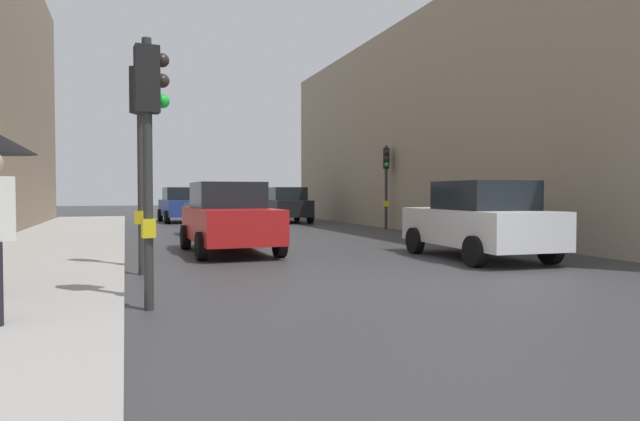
{
  "coord_description": "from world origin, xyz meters",
  "views": [
    {
      "loc": [
        -5.19,
        -7.96,
        1.51
      ],
      "look_at": [
        -0.1,
        6.76,
        1.01
      ],
      "focal_mm": 31.75,
      "sensor_mm": 36.0,
      "label": 1
    }
  ],
  "objects_px": {
    "car_silver_hatchback": "(242,202)",
    "car_dark_suv": "(286,205)",
    "traffic_light_near_left": "(149,123)",
    "car_red_sedan": "(229,218)",
    "car_green_estate": "(222,211)",
    "car_blue_van": "(181,205)",
    "car_white_compact": "(479,220)",
    "traffic_light_mid_street": "(386,172)",
    "traffic_light_near_right": "(142,128)"
  },
  "relations": [
    {
      "from": "traffic_light_near_left",
      "to": "car_white_compact",
      "type": "height_order",
      "value": "traffic_light_near_left"
    },
    {
      "from": "traffic_light_near_left",
      "to": "traffic_light_near_right",
      "type": "bearing_deg",
      "value": 90.07
    },
    {
      "from": "car_silver_hatchback",
      "to": "traffic_light_near_right",
      "type": "bearing_deg",
      "value": -105.1
    },
    {
      "from": "car_red_sedan",
      "to": "car_white_compact",
      "type": "xyz_separation_m",
      "value": [
        5.15,
        -3.11,
        0.0
      ]
    },
    {
      "from": "traffic_light_near_right",
      "to": "car_green_estate",
      "type": "distance_m",
      "value": 9.13
    },
    {
      "from": "car_silver_hatchback",
      "to": "car_red_sedan",
      "type": "distance_m",
      "value": 22.94
    },
    {
      "from": "traffic_light_near_left",
      "to": "car_green_estate",
      "type": "relative_size",
      "value": 0.8
    },
    {
      "from": "traffic_light_near_left",
      "to": "car_blue_van",
      "type": "xyz_separation_m",
      "value": [
        2.4,
        21.87,
        -1.51
      ]
    },
    {
      "from": "traffic_light_near_left",
      "to": "traffic_light_mid_street",
      "type": "relative_size",
      "value": 1.01
    },
    {
      "from": "car_red_sedan",
      "to": "traffic_light_mid_street",
      "type": "bearing_deg",
      "value": 42.06
    },
    {
      "from": "traffic_light_near_right",
      "to": "car_dark_suv",
      "type": "relative_size",
      "value": 0.91
    },
    {
      "from": "car_silver_hatchback",
      "to": "car_white_compact",
      "type": "relative_size",
      "value": 1.0
    },
    {
      "from": "car_red_sedan",
      "to": "car_green_estate",
      "type": "relative_size",
      "value": 0.98
    },
    {
      "from": "car_green_estate",
      "to": "traffic_light_near_right",
      "type": "bearing_deg",
      "value": -108.31
    },
    {
      "from": "traffic_light_near_left",
      "to": "car_blue_van",
      "type": "relative_size",
      "value": 0.8
    },
    {
      "from": "traffic_light_near_left",
      "to": "car_green_estate",
      "type": "bearing_deg",
      "value": 76.59
    },
    {
      "from": "car_blue_van",
      "to": "car_dark_suv",
      "type": "bearing_deg",
      "value": -21.46
    },
    {
      "from": "traffic_light_mid_street",
      "to": "car_green_estate",
      "type": "height_order",
      "value": "traffic_light_mid_street"
    },
    {
      "from": "car_silver_hatchback",
      "to": "car_dark_suv",
      "type": "relative_size",
      "value": 0.99
    },
    {
      "from": "car_blue_van",
      "to": "car_red_sedan",
      "type": "bearing_deg",
      "value": -90.98
    },
    {
      "from": "car_red_sedan",
      "to": "car_dark_suv",
      "type": "distance_m",
      "value": 14.38
    },
    {
      "from": "car_silver_hatchback",
      "to": "car_green_estate",
      "type": "distance_m",
      "value": 17.66
    },
    {
      "from": "car_silver_hatchback",
      "to": "car_white_compact",
      "type": "distance_m",
      "value": 25.54
    },
    {
      "from": "traffic_light_mid_street",
      "to": "car_green_estate",
      "type": "xyz_separation_m",
      "value": [
        -6.98,
        -1.64,
        -1.47
      ]
    },
    {
      "from": "car_blue_van",
      "to": "car_white_compact",
      "type": "distance_m",
      "value": 19.09
    },
    {
      "from": "car_red_sedan",
      "to": "car_white_compact",
      "type": "bearing_deg",
      "value": -31.12
    },
    {
      "from": "traffic_light_mid_street",
      "to": "car_white_compact",
      "type": "bearing_deg",
      "value": -104.01
    },
    {
      "from": "traffic_light_near_right",
      "to": "traffic_light_mid_street",
      "type": "distance_m",
      "value": 14.09
    },
    {
      "from": "car_red_sedan",
      "to": "car_green_estate",
      "type": "bearing_deg",
      "value": 82.75
    },
    {
      "from": "traffic_light_mid_street",
      "to": "car_red_sedan",
      "type": "relative_size",
      "value": 0.8
    },
    {
      "from": "car_green_estate",
      "to": "car_white_compact",
      "type": "height_order",
      "value": "same"
    },
    {
      "from": "car_silver_hatchback",
      "to": "car_blue_van",
      "type": "bearing_deg",
      "value": -122.56
    },
    {
      "from": "car_silver_hatchback",
      "to": "car_red_sedan",
      "type": "xyz_separation_m",
      "value": [
        -4.79,
        -22.43,
        0.0
      ]
    },
    {
      "from": "car_red_sedan",
      "to": "car_blue_van",
      "type": "distance_m",
      "value": 15.35
    },
    {
      "from": "traffic_light_mid_street",
      "to": "car_blue_van",
      "type": "height_order",
      "value": "traffic_light_mid_street"
    },
    {
      "from": "traffic_light_near_right",
      "to": "traffic_light_mid_street",
      "type": "bearing_deg",
      "value": 46.01
    },
    {
      "from": "traffic_light_mid_street",
      "to": "car_green_estate",
      "type": "bearing_deg",
      "value": -166.78
    },
    {
      "from": "car_white_compact",
      "to": "car_blue_van",
      "type": "bearing_deg",
      "value": 104.83
    },
    {
      "from": "traffic_light_near_right",
      "to": "car_green_estate",
      "type": "relative_size",
      "value": 0.9
    },
    {
      "from": "traffic_light_near_right",
      "to": "car_green_estate",
      "type": "xyz_separation_m",
      "value": [
        2.81,
        8.5,
        -1.79
      ]
    },
    {
      "from": "car_green_estate",
      "to": "car_white_compact",
      "type": "relative_size",
      "value": 1.01
    },
    {
      "from": "car_green_estate",
      "to": "car_dark_suv",
      "type": "relative_size",
      "value": 1.01
    },
    {
      "from": "car_red_sedan",
      "to": "car_green_estate",
      "type": "height_order",
      "value": "same"
    },
    {
      "from": "traffic_light_mid_street",
      "to": "car_dark_suv",
      "type": "distance_m",
      "value": 7.08
    },
    {
      "from": "traffic_light_near_right",
      "to": "car_white_compact",
      "type": "distance_m",
      "value": 7.51
    },
    {
      "from": "traffic_light_near_left",
      "to": "traffic_light_mid_street",
      "type": "bearing_deg",
      "value": 53.9
    },
    {
      "from": "traffic_light_near_right",
      "to": "car_blue_van",
      "type": "relative_size",
      "value": 0.9
    },
    {
      "from": "car_silver_hatchback",
      "to": "traffic_light_near_left",
      "type": "bearing_deg",
      "value": -103.45
    },
    {
      "from": "traffic_light_near_left",
      "to": "car_red_sedan",
      "type": "xyz_separation_m",
      "value": [
        2.14,
        6.52,
        -1.51
      ]
    },
    {
      "from": "car_blue_van",
      "to": "car_white_compact",
      "type": "xyz_separation_m",
      "value": [
        4.89,
        -18.46,
        0.0
      ]
    }
  ]
}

